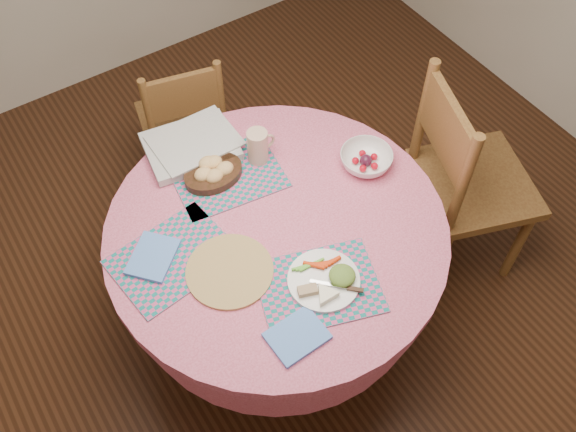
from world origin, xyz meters
name	(u,v)px	position (x,y,z in m)	size (l,w,h in m)	color
ground	(279,323)	(0.00, 0.00, 0.00)	(4.00, 4.00, 0.00)	#331C0F
dining_table	(277,257)	(0.00, 0.00, 0.56)	(1.24, 1.24, 0.75)	#DD678B
chair_right	(464,179)	(0.87, -0.10, 0.54)	(0.59, 0.61, 1.04)	brown
chair_back	(184,121)	(0.08, 0.94, 0.44)	(0.47, 0.45, 0.85)	brown
placemat_front	(319,287)	(-0.01, -0.29, 0.75)	(0.40, 0.30, 0.01)	#147372
placemat_left	(173,258)	(-0.37, 0.09, 0.75)	(0.40, 0.30, 0.01)	#147372
placemat_back	(228,176)	(-0.02, 0.30, 0.75)	(0.40, 0.30, 0.01)	#147372
wicker_trivet	(230,271)	(-0.23, -0.07, 0.76)	(0.30, 0.30, 0.01)	olive
napkin_near	(297,336)	(-0.18, -0.40, 0.76)	(0.18, 0.14, 0.01)	#5588DD
napkin_far	(153,257)	(-0.43, 0.12, 0.76)	(0.18, 0.14, 0.01)	#5588DD
dinner_plate	(327,279)	(0.02, -0.28, 0.77)	(0.25, 0.25, 0.05)	white
bread_bowl	(213,171)	(-0.07, 0.33, 0.79)	(0.23, 0.23, 0.08)	black
latte_mug	(258,146)	(0.12, 0.31, 0.83)	(0.12, 0.08, 0.14)	#CDA98D
fruit_bowl	(366,160)	(0.44, 0.06, 0.78)	(0.20, 0.20, 0.06)	white
newspaper_stack	(191,145)	(-0.07, 0.49, 0.78)	(0.38, 0.32, 0.04)	silver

